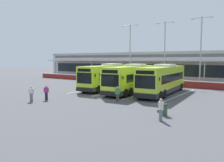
{
  "coord_description": "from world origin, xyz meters",
  "views": [
    {
      "loc": [
        15.09,
        -21.02,
        4.39
      ],
      "look_at": [
        -1.56,
        3.0,
        1.6
      ],
      "focal_mm": 36.19,
      "sensor_mm": 36.0,
      "label": 1
    }
  ],
  "objects_px": {
    "pedestrian_with_handbag": "(161,109)",
    "litter_bin": "(164,110)",
    "coach_bus_leftmost": "(109,77)",
    "lamp_post_east": "(201,47)",
    "coach_bus_centre": "(163,80)",
    "lamp_post_west": "(130,50)",
    "pedestrian_child": "(31,93)",
    "pedestrian_in_dark_coat": "(118,94)",
    "lamp_post_centre": "(165,49)",
    "pedestrian_near_bin": "(46,92)",
    "coach_bus_left_centre": "(133,79)"
  },
  "relations": [
    {
      "from": "pedestrian_with_handbag",
      "to": "pedestrian_in_dark_coat",
      "type": "height_order",
      "value": "same"
    },
    {
      "from": "pedestrian_child",
      "to": "coach_bus_left_centre",
      "type": "bearing_deg",
      "value": 65.9
    },
    {
      "from": "coach_bus_left_centre",
      "to": "lamp_post_centre",
      "type": "bearing_deg",
      "value": 91.68
    },
    {
      "from": "coach_bus_centre",
      "to": "lamp_post_east",
      "type": "bearing_deg",
      "value": 78.3
    },
    {
      "from": "pedestrian_with_handbag",
      "to": "coach_bus_left_centre",
      "type": "bearing_deg",
      "value": 127.53
    },
    {
      "from": "lamp_post_east",
      "to": "coach_bus_leftmost",
      "type": "bearing_deg",
      "value": -136.99
    },
    {
      "from": "coach_bus_leftmost",
      "to": "lamp_post_centre",
      "type": "relative_size",
      "value": 1.12
    },
    {
      "from": "lamp_post_centre",
      "to": "litter_bin",
      "type": "height_order",
      "value": "lamp_post_centre"
    },
    {
      "from": "pedestrian_in_dark_coat",
      "to": "lamp_post_east",
      "type": "relative_size",
      "value": 0.15
    },
    {
      "from": "coach_bus_leftmost",
      "to": "lamp_post_west",
      "type": "distance_m",
      "value": 11.42
    },
    {
      "from": "litter_bin",
      "to": "coach_bus_centre",
      "type": "bearing_deg",
      "value": 112.69
    },
    {
      "from": "lamp_post_west",
      "to": "coach_bus_centre",
      "type": "bearing_deg",
      "value": -43.65
    },
    {
      "from": "pedestrian_with_handbag",
      "to": "pedestrian_child",
      "type": "relative_size",
      "value": 1.0
    },
    {
      "from": "pedestrian_in_dark_coat",
      "to": "litter_bin",
      "type": "xyz_separation_m",
      "value": [
        6.14,
        -2.71,
        -0.41
      ]
    },
    {
      "from": "lamp_post_east",
      "to": "lamp_post_west",
      "type": "bearing_deg",
      "value": 178.66
    },
    {
      "from": "coach_bus_leftmost",
      "to": "pedestrian_near_bin",
      "type": "bearing_deg",
      "value": -91.0
    },
    {
      "from": "coach_bus_leftmost",
      "to": "lamp_post_east",
      "type": "relative_size",
      "value": 1.12
    },
    {
      "from": "pedestrian_in_dark_coat",
      "to": "lamp_post_centre",
      "type": "relative_size",
      "value": 0.15
    },
    {
      "from": "coach_bus_leftmost",
      "to": "coach_bus_centre",
      "type": "relative_size",
      "value": 1.0
    },
    {
      "from": "coach_bus_leftmost",
      "to": "pedestrian_near_bin",
      "type": "relative_size",
      "value": 7.6
    },
    {
      "from": "lamp_post_west",
      "to": "lamp_post_east",
      "type": "height_order",
      "value": "same"
    },
    {
      "from": "lamp_post_west",
      "to": "pedestrian_near_bin",
      "type": "bearing_deg",
      "value": -84.37
    },
    {
      "from": "pedestrian_in_dark_coat",
      "to": "lamp_post_east",
      "type": "distance_m",
      "value": 19.11
    },
    {
      "from": "coach_bus_centre",
      "to": "lamp_post_west",
      "type": "height_order",
      "value": "lamp_post_west"
    },
    {
      "from": "coach_bus_centre",
      "to": "pedestrian_with_handbag",
      "type": "xyz_separation_m",
      "value": [
        4.78,
        -12.11,
        -0.93
      ]
    },
    {
      "from": "coach_bus_centre",
      "to": "pedestrian_with_handbag",
      "type": "bearing_deg",
      "value": -68.46
    },
    {
      "from": "coach_bus_leftmost",
      "to": "lamp_post_centre",
      "type": "height_order",
      "value": "lamp_post_centre"
    },
    {
      "from": "coach_bus_left_centre",
      "to": "lamp_post_east",
      "type": "distance_m",
      "value": 13.19
    },
    {
      "from": "coach_bus_centre",
      "to": "pedestrian_child",
      "type": "xyz_separation_m",
      "value": [
        -9.33,
        -12.75,
        -0.91
      ]
    },
    {
      "from": "pedestrian_child",
      "to": "litter_bin",
      "type": "relative_size",
      "value": 1.74
    },
    {
      "from": "pedestrian_child",
      "to": "pedestrian_in_dark_coat",
      "type": "bearing_deg",
      "value": 32.87
    },
    {
      "from": "coach_bus_leftmost",
      "to": "lamp_post_east",
      "type": "distance_m",
      "value": 15.23
    },
    {
      "from": "pedestrian_near_bin",
      "to": "lamp_post_east",
      "type": "xyz_separation_m",
      "value": [
        10.84,
        21.36,
        5.42
      ]
    },
    {
      "from": "coach_bus_left_centre",
      "to": "pedestrian_with_handbag",
      "type": "bearing_deg",
      "value": -52.47
    },
    {
      "from": "coach_bus_leftmost",
      "to": "lamp_post_east",
      "type": "bearing_deg",
      "value": 43.01
    },
    {
      "from": "pedestrian_in_dark_coat",
      "to": "lamp_post_east",
      "type": "xyz_separation_m",
      "value": [
        3.82,
        17.93,
        5.42
      ]
    },
    {
      "from": "pedestrian_near_bin",
      "to": "pedestrian_in_dark_coat",
      "type": "bearing_deg",
      "value": 26.08
    },
    {
      "from": "lamp_post_east",
      "to": "pedestrian_near_bin",
      "type": "bearing_deg",
      "value": -116.91
    },
    {
      "from": "pedestrian_with_handbag",
      "to": "coach_bus_leftmost",
      "type": "bearing_deg",
      "value": 137.39
    },
    {
      "from": "pedestrian_with_handbag",
      "to": "pedestrian_near_bin",
      "type": "distance_m",
      "value": 13.56
    },
    {
      "from": "pedestrian_with_handbag",
      "to": "lamp_post_centre",
      "type": "height_order",
      "value": "lamp_post_centre"
    },
    {
      "from": "coach_bus_leftmost",
      "to": "pedestrian_near_bin",
      "type": "xyz_separation_m",
      "value": [
        -0.2,
        -11.43,
        -0.91
      ]
    },
    {
      "from": "pedestrian_in_dark_coat",
      "to": "lamp_post_west",
      "type": "xyz_separation_m",
      "value": [
        -9.16,
        18.23,
        5.42
      ]
    },
    {
      "from": "pedestrian_child",
      "to": "lamp_post_centre",
      "type": "xyz_separation_m",
      "value": [
        5.02,
        24.0,
        5.42
      ]
    },
    {
      "from": "lamp_post_west",
      "to": "lamp_post_centre",
      "type": "height_order",
      "value": "same"
    },
    {
      "from": "coach_bus_leftmost",
      "to": "pedestrian_child",
      "type": "height_order",
      "value": "coach_bus_leftmost"
    },
    {
      "from": "pedestrian_with_handbag",
      "to": "litter_bin",
      "type": "height_order",
      "value": "pedestrian_with_handbag"
    },
    {
      "from": "coach_bus_leftmost",
      "to": "lamp_post_west",
      "type": "bearing_deg",
      "value": 102.86
    },
    {
      "from": "coach_bus_centre",
      "to": "litter_bin",
      "type": "xyz_separation_m",
      "value": [
        4.41,
        -10.55,
        -1.32
      ]
    },
    {
      "from": "pedestrian_with_handbag",
      "to": "pedestrian_in_dark_coat",
      "type": "relative_size",
      "value": 1.0
    }
  ]
}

